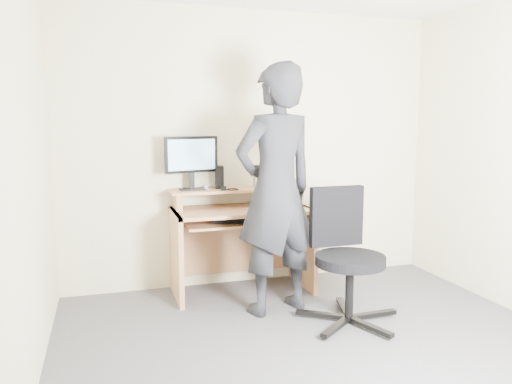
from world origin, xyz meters
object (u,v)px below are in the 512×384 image
monitor (192,158)px  office_chair (345,251)px  desk (240,229)px  person (276,190)px

monitor → office_chair: (0.98, -1.00, -0.65)m
desk → office_chair: (0.57, -0.92, -0.01)m
desk → monitor: size_ratio=2.49×
desk → monitor: 0.76m
desk → person: (0.13, -0.59, 0.43)m
desk → monitor: monitor is taller
person → desk: bearing=-92.9°
office_chair → person: size_ratio=0.51×
monitor → person: 0.89m
desk → office_chair: 1.08m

